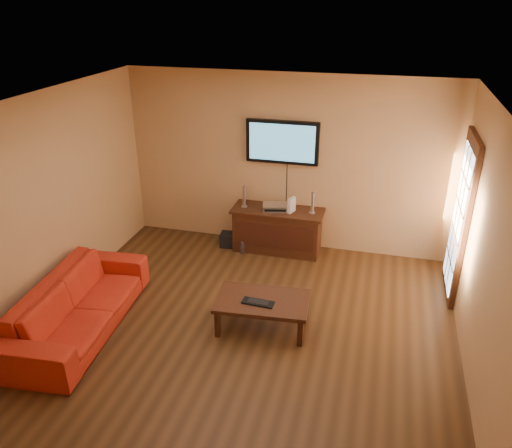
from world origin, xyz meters
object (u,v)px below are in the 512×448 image
(sofa, at_px, (78,297))
(speaker_left, at_px, (244,197))
(speaker_right, at_px, (312,204))
(game_console, at_px, (292,205))
(media_console, at_px, (277,230))
(subwoofer, at_px, (228,240))
(bottle, at_px, (242,248))
(av_receiver, at_px, (275,207))
(television, at_px, (282,142))
(coffee_table, at_px, (262,303))
(keyboard, at_px, (258,302))

(sofa, xyz_separation_m, speaker_left, (1.32, 2.55, 0.41))
(speaker_right, relative_size, game_console, 1.45)
(media_console, relative_size, speaker_right, 4.20)
(subwoofer, bearing_deg, bottle, -37.17)
(subwoofer, bearing_deg, speaker_left, 6.74)
(media_console, xyz_separation_m, av_receiver, (-0.04, -0.00, 0.39))
(game_console, bearing_deg, television, 149.78)
(sofa, bearing_deg, coffee_table, -79.90)
(television, xyz_separation_m, speaker_right, (0.53, -0.21, -0.85))
(media_console, distance_m, speaker_left, 0.73)
(speaker_left, distance_m, subwoofer, 0.79)
(sofa, xyz_separation_m, keyboard, (2.08, 0.48, -0.03))
(coffee_table, xyz_separation_m, bottle, (-0.76, 1.74, -0.25))
(television, bearing_deg, keyboard, -84.25)
(television, bearing_deg, game_console, -49.66)
(coffee_table, distance_m, sofa, 2.19)
(television, distance_m, keyboard, 2.66)
(speaker_left, bearing_deg, keyboard, -69.93)
(media_console, height_order, subwoofer, media_console)
(coffee_table, distance_m, bottle, 1.92)
(speaker_left, xyz_separation_m, keyboard, (0.76, -2.08, -0.44))
(speaker_right, relative_size, keyboard, 0.87)
(speaker_left, relative_size, speaker_right, 1.04)
(television, distance_m, sofa, 3.58)
(coffee_table, xyz_separation_m, subwoofer, (-1.06, 1.93, -0.24))
(coffee_table, xyz_separation_m, speaker_left, (-0.79, 1.99, 0.50))
(av_receiver, bearing_deg, game_console, -20.32)
(game_console, bearing_deg, keyboard, -70.20)
(sofa, bearing_deg, speaker_right, -47.45)
(speaker_right, relative_size, bottle, 1.56)
(game_console, height_order, subwoofer, game_console)
(av_receiver, xyz_separation_m, game_console, (0.26, -0.03, 0.07))
(television, height_order, keyboard, television)
(keyboard, bearing_deg, av_receiver, 97.43)
(television, relative_size, speaker_right, 3.29)
(television, distance_m, speaker_right, 1.02)
(av_receiver, bearing_deg, speaker_right, -11.86)
(speaker_right, bearing_deg, game_console, -171.29)
(speaker_right, bearing_deg, keyboard, -97.92)
(game_console, distance_m, subwoofer, 1.23)
(coffee_table, distance_m, keyboard, 0.11)
(sofa, bearing_deg, bottle, -35.24)
(television, height_order, speaker_left, television)
(subwoofer, bearing_deg, media_console, 0.19)
(speaker_left, height_order, speaker_right, speaker_left)
(sofa, height_order, subwoofer, sofa)
(sofa, bearing_deg, speaker_left, -32.25)
(subwoofer, bearing_deg, television, 15.55)
(speaker_left, bearing_deg, coffee_table, -68.34)
(media_console, height_order, sofa, sofa)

